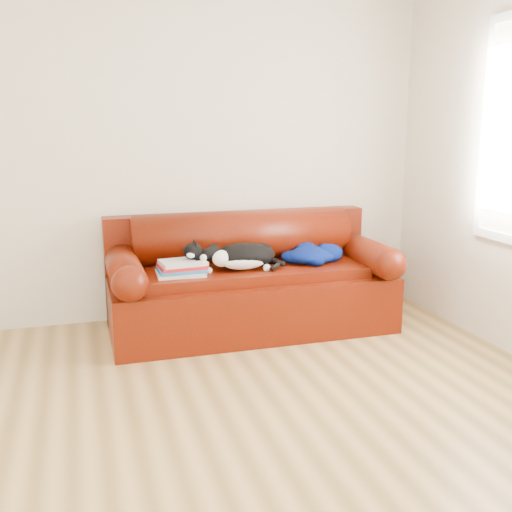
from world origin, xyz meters
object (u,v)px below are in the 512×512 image
Objects in this scene: book_stack at (182,268)px; blanket at (312,254)px; sofa_base at (251,298)px; cat at (243,257)px.

book_stack is 0.64× the size of blanket.
book_stack reaches higher than sofa_base.
cat is (-0.09, -0.12, 0.36)m from sofa_base.
cat reaches higher than sofa_base.
sofa_base is 3.08× the size of cat.
blanket is (1.03, 0.10, 0.01)m from book_stack.
blanket is at bearing 2.04° from cat.
blanket is at bearing -4.39° from sofa_base.
sofa_base is 6.15× the size of book_stack.
blanket is (0.57, 0.08, -0.03)m from cat.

